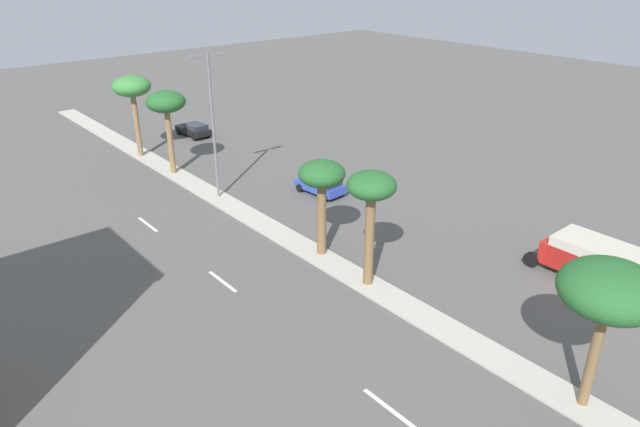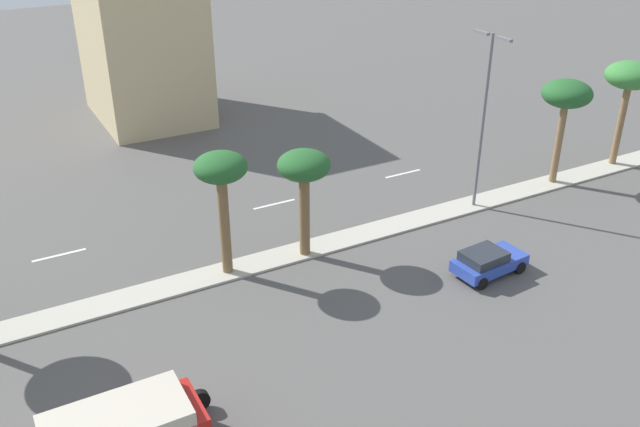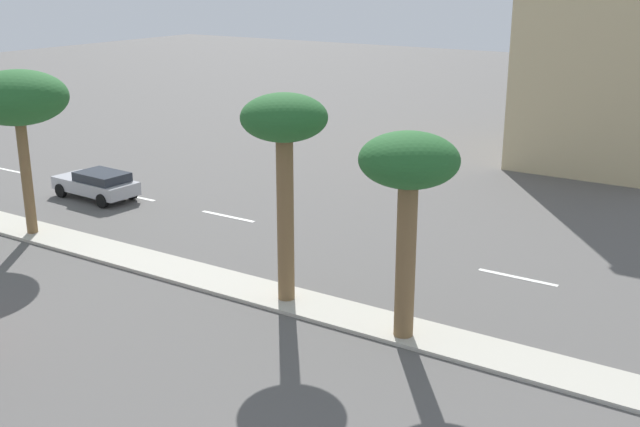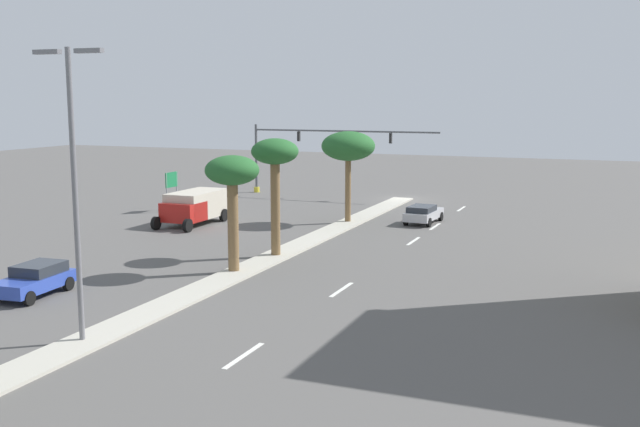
# 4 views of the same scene
# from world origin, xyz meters

# --- Properties ---
(ground_plane) EXTENTS (160.00, 160.00, 0.00)m
(ground_plane) POSITION_xyz_m (0.00, 29.49, 0.00)
(ground_plane) COLOR #565451
(lane_stripe_front) EXTENTS (0.20, 2.80, 0.01)m
(lane_stripe_front) POSITION_xyz_m (-5.95, 4.00, 0.01)
(lane_stripe_front) COLOR silver
(lane_stripe_front) RESTS_ON ground
(lane_stripe_outboard) EXTENTS (0.20, 2.80, 0.01)m
(lane_stripe_outboard) POSITION_xyz_m (-5.95, 13.01, 0.01)
(lane_stripe_outboard) COLOR silver
(lane_stripe_outboard) RESTS_ON ground
(lane_stripe_rear) EXTENTS (0.20, 2.80, 0.01)m
(lane_stripe_rear) POSITION_xyz_m (-5.95, 18.74, 0.01)
(lane_stripe_rear) COLOR silver
(lane_stripe_rear) RESTS_ON ground
(lane_stripe_trailing) EXTENTS (0.20, 2.80, 0.01)m
(lane_stripe_trailing) POSITION_xyz_m (-5.95, 31.53, 0.01)
(lane_stripe_trailing) COLOR silver
(lane_stripe_trailing) RESTS_ON ground
(commercial_building) EXTENTS (11.29, 8.24, 13.07)m
(commercial_building) POSITION_xyz_m (-25.75, 29.52, 6.55)
(commercial_building) COLOR #C6B284
(commercial_building) RESTS_ON ground
(palm_tree_mid) EXTENTS (3.79, 3.79, 6.41)m
(palm_tree_mid) POSITION_xyz_m (0.19, 13.81, 5.41)
(palm_tree_mid) COLOR brown
(palm_tree_mid) RESTS_ON median_curb
(palm_tree_leading) EXTENTS (2.62, 2.62, 6.52)m
(palm_tree_leading) POSITION_xyz_m (0.04, 26.06, 5.51)
(palm_tree_leading) COLOR brown
(palm_tree_leading) RESTS_ON median_curb
(palm_tree_right) EXTENTS (2.73, 2.73, 5.88)m
(palm_tree_right) POSITION_xyz_m (0.35, 30.38, 4.93)
(palm_tree_right) COLOR brown
(palm_tree_right) RESTS_ON median_curb
(sedan_silver_mid) EXTENTS (2.08, 4.27, 1.30)m
(sedan_silver_mid) POSITION_xyz_m (-4.84, 11.96, 0.71)
(sedan_silver_mid) COLOR #B2B2B7
(sedan_silver_mid) RESTS_ON ground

